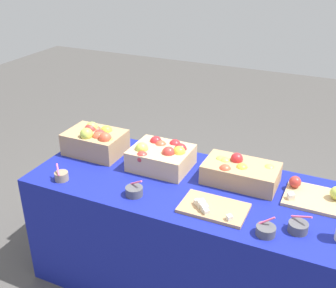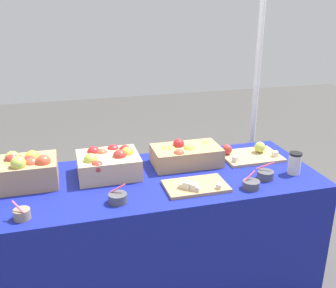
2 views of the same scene
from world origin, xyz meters
name	(u,v)px [view 1 (image 1 of 2)]	position (x,y,z in m)	size (l,w,h in m)	color
ground_plane	(191,283)	(0.00, 0.00, 0.00)	(10.00, 10.00, 0.00)	#474442
table	(193,237)	(0.00, 0.00, 0.37)	(1.90, 0.76, 0.74)	navy
apple_crate_left	(96,140)	(-0.72, 0.10, 0.83)	(0.37, 0.26, 0.20)	tan
apple_crate_middle	(162,156)	(-0.26, 0.11, 0.81)	(0.35, 0.29, 0.17)	tan
apple_crate_right	(240,172)	(0.22, 0.14, 0.80)	(0.42, 0.24, 0.16)	tan
cutting_board_front	(213,208)	(0.18, -0.19, 0.75)	(0.34, 0.21, 0.06)	tan
cutting_board_back	(320,197)	(0.66, 0.14, 0.76)	(0.37, 0.26, 0.09)	tan
sample_bowl_near	(298,227)	(0.60, -0.18, 0.77)	(0.10, 0.09, 0.10)	#4C4C51
sample_bowl_mid	(61,176)	(-0.72, -0.27, 0.77)	(0.08, 0.08, 0.09)	gray
sample_bowl_far	(266,230)	(0.47, -0.27, 0.76)	(0.09, 0.09, 0.09)	#4C4C51
sample_bowl_extra	(134,191)	(-0.26, -0.23, 0.77)	(0.10, 0.10, 0.10)	#4C4C51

